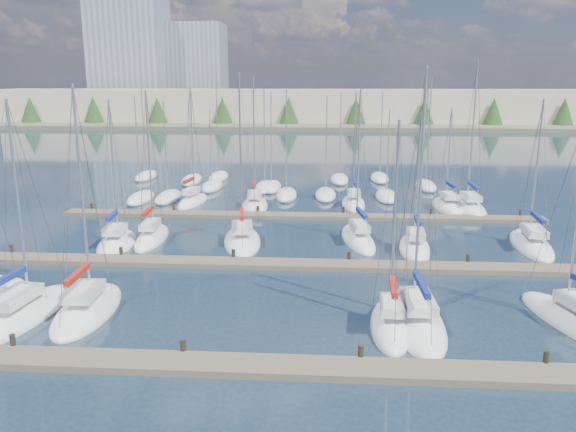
# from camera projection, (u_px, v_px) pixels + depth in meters

# --- Properties ---
(ground) EXTENTS (400.00, 400.00, 0.00)m
(ground) POSITION_uv_depth(u_px,v_px,m) (310.00, 168.00, 80.61)
(ground) COLOR #213343
(ground) RESTS_ON ground
(dock_near) EXTENTS (44.00, 1.93, 1.10)m
(dock_near) POSITION_uv_depth(u_px,v_px,m) (269.00, 367.00, 24.34)
(dock_near) COLOR #6B5E4C
(dock_near) RESTS_ON ground
(dock_mid) EXTENTS (44.00, 1.93, 1.10)m
(dock_mid) POSITION_uv_depth(u_px,v_px,m) (290.00, 264.00, 37.92)
(dock_mid) COLOR #6B5E4C
(dock_mid) RESTS_ON ground
(dock_far) EXTENTS (44.00, 1.93, 1.10)m
(dock_far) POSITION_uv_depth(u_px,v_px,m) (300.00, 216.00, 51.49)
(dock_far) COLOR #6B5E4C
(dock_far) RESTS_ON ground
(sailboat_j) EXTENTS (4.05, 8.42, 13.59)m
(sailboat_j) POSITION_uv_depth(u_px,v_px,m) (242.00, 240.00, 43.49)
(sailboat_j) COLOR white
(sailboat_j) RESTS_ON ground
(sailboat_f) EXTENTS (4.47, 8.75, 12.15)m
(sailboat_f) POSITION_uv_depth(u_px,v_px,m) (575.00, 322.00, 28.75)
(sailboat_f) COLOR white
(sailboat_f) RESTS_ON ground
(sailboat_c) EXTENTS (3.35, 7.82, 12.87)m
(sailboat_c) POSITION_uv_depth(u_px,v_px,m) (88.00, 309.00, 30.35)
(sailboat_c) COLOR white
(sailboat_c) RESTS_ON ground
(sailboat_h) EXTENTS (3.32, 7.01, 11.66)m
(sailboat_h) POSITION_uv_depth(u_px,v_px,m) (117.00, 243.00, 42.76)
(sailboat_h) COLOR white
(sailboat_h) RESTS_ON ground
(sailboat_p) EXTENTS (2.37, 6.95, 12.03)m
(sailboat_p) POSITION_uv_depth(u_px,v_px,m) (353.00, 203.00, 56.62)
(sailboat_p) COLOR white
(sailboat_p) RESTS_ON ground
(sailboat_b) EXTENTS (3.45, 8.98, 12.12)m
(sailboat_b) POSITION_uv_depth(u_px,v_px,m) (22.00, 315.00, 29.69)
(sailboat_b) COLOR white
(sailboat_b) RESTS_ON ground
(sailboat_r) EXTENTS (2.87, 9.32, 14.99)m
(sailboat_r) POSITION_uv_depth(u_px,v_px,m) (469.00, 207.00, 54.88)
(sailboat_r) COLOR white
(sailboat_r) RESTS_ON ground
(sailboat_k) EXTENTS (3.34, 8.35, 12.47)m
(sailboat_k) POSITION_uv_depth(u_px,v_px,m) (358.00, 239.00, 43.89)
(sailboat_k) COLOR white
(sailboat_k) RESTS_ON ground
(sailboat_l) EXTENTS (2.78, 7.07, 10.82)m
(sailboat_l) POSITION_uv_depth(u_px,v_px,m) (415.00, 248.00, 41.58)
(sailboat_l) COLOR white
(sailboat_l) RESTS_ON ground
(sailboat_e) EXTENTS (2.93, 8.71, 13.72)m
(sailboat_e) POSITION_uv_depth(u_px,v_px,m) (415.00, 319.00, 29.08)
(sailboat_e) COLOR white
(sailboat_e) RESTS_ON ground
(sailboat_i) EXTENTS (2.53, 7.48, 12.29)m
(sailboat_i) POSITION_uv_depth(u_px,v_px,m) (152.00, 237.00, 44.25)
(sailboat_i) COLOR white
(sailboat_i) RESTS_ON ground
(sailboat_q) EXTENTS (2.88, 7.14, 10.46)m
(sailboat_q) POSITION_uv_depth(u_px,v_px,m) (447.00, 207.00, 55.25)
(sailboat_q) COLOR white
(sailboat_q) RESTS_ON ground
(sailboat_d) EXTENTS (2.45, 6.70, 11.17)m
(sailboat_d) POSITION_uv_depth(u_px,v_px,m) (391.00, 324.00, 28.49)
(sailboat_d) COLOR white
(sailboat_d) RESTS_ON ground
(sailboat_n) EXTENTS (2.89, 7.04, 12.61)m
(sailboat_n) POSITION_uv_depth(u_px,v_px,m) (193.00, 201.00, 57.52)
(sailboat_n) COLOR white
(sailboat_n) RESTS_ON ground
(sailboat_m) EXTENTS (3.32, 8.52, 11.69)m
(sailboat_m) POSITION_uv_depth(u_px,v_px,m) (531.00, 245.00, 42.40)
(sailboat_m) COLOR white
(sailboat_m) RESTS_ON ground
(sailboat_o) EXTENTS (3.27, 7.27, 13.36)m
(sailboat_o) POSITION_uv_depth(u_px,v_px,m) (255.00, 205.00, 55.84)
(sailboat_o) COLOR white
(sailboat_o) RESTS_ON ground
(distant_boats) EXTENTS (36.93, 20.75, 13.30)m
(distant_boats) POSITION_uv_depth(u_px,v_px,m) (268.00, 187.00, 65.09)
(distant_boats) COLOR #9EA0A5
(distant_boats) RESTS_ON ground
(shoreline) EXTENTS (400.00, 60.00, 38.00)m
(shoreline) POSITION_uv_depth(u_px,v_px,m) (275.00, 97.00, 166.81)
(shoreline) COLOR #666B51
(shoreline) RESTS_ON ground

